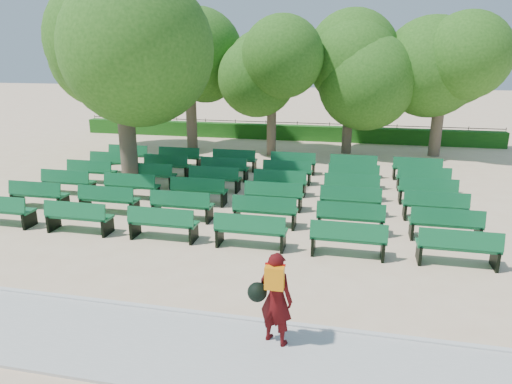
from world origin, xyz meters
The scene contains 9 objects.
ground centered at (0.00, 0.00, 0.00)m, with size 120.00×120.00×0.00m, color beige.
paving centered at (0.00, -7.40, 0.03)m, with size 30.00×2.20×0.06m, color beige.
curb centered at (0.00, -6.25, 0.05)m, with size 30.00×0.12×0.10m, color silver.
hedge centered at (0.00, 14.00, 0.45)m, with size 26.00×0.70×0.90m, color #1B5616.
fence centered at (0.00, 14.40, 0.00)m, with size 26.00×0.10×1.02m, color black, non-canonical shape.
tree_line centered at (0.00, 10.00, 0.00)m, with size 21.80×6.80×7.04m, color #2E651B, non-canonical shape.
bench_array centered at (0.62, 1.57, 0.10)m, with size 2.01×0.72×1.25m.
tree_among centered at (-4.08, 2.09, 5.00)m, with size 5.28×5.28×7.41m.
person centered at (3.31, -6.85, 0.98)m, with size 0.89×0.63×1.77m.
Camera 1 is at (4.53, -13.99, 5.14)m, focal length 32.00 mm.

